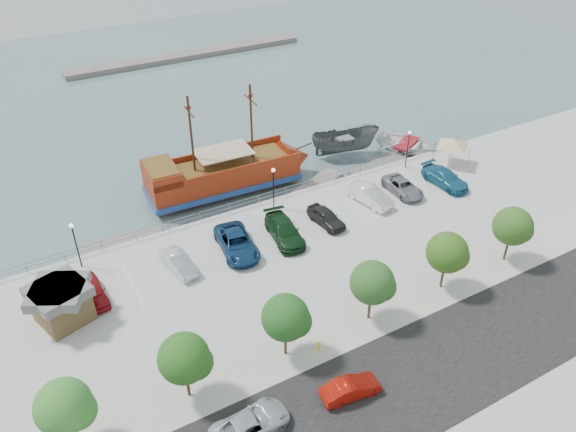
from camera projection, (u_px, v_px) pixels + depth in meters
ground at (309, 252)px, 49.47m from camera, size 160.00×160.00×0.00m
land_slab at (489, 431)px, 34.11m from camera, size 100.00×58.00×1.20m
street at (434, 368)px, 37.37m from camera, size 100.00×8.00×0.04m
sidewalk at (379, 313)px, 41.69m from camera, size 100.00×4.00×0.05m
seawall_railing at (267, 197)px, 54.23m from camera, size 50.00×0.06×1.00m
far_shore at (188, 55)px, 92.98m from camera, size 40.00×3.00×0.80m
pirate_ship at (235, 172)px, 57.47m from camera, size 18.15×5.76×11.37m
patrol_boat at (345, 144)px, 63.59m from camera, size 8.42×5.15×3.06m
speedboat at (406, 146)px, 64.90m from camera, size 7.82×8.70×1.48m
dock_west at (122, 243)px, 50.24m from camera, size 7.56×2.92×0.42m
dock_mid at (317, 185)px, 58.65m from camera, size 7.33×4.58×0.41m
dock_east at (379, 166)px, 61.97m from camera, size 7.74×3.28×0.43m
shed at (61, 303)px, 40.26m from camera, size 4.67×4.67×3.07m
canopy_tent at (454, 138)px, 59.08m from camera, size 4.65×4.65×3.49m
street_van at (251, 424)px, 33.03m from camera, size 5.02×2.57×1.35m
street_sedan at (351, 388)px, 35.21m from camera, size 4.02×1.81×1.28m
fire_hydrant at (319, 346)px, 38.52m from camera, size 0.24×0.24×0.70m
lamp_post_left at (74, 238)px, 44.59m from camera, size 0.36×0.36×4.28m
lamp_post_mid at (273, 181)px, 51.95m from camera, size 0.36×0.36×4.28m
lamp_post_right at (408, 143)px, 58.49m from camera, size 0.36×0.36×4.28m
tree_a at (67, 408)px, 30.87m from camera, size 3.30×3.20×5.00m
tree_b at (187, 359)px, 33.73m from camera, size 3.30×3.20×5.00m
tree_c at (288, 318)px, 36.59m from camera, size 3.30×3.20×5.00m
tree_d at (374, 284)px, 39.45m from camera, size 3.30×3.20×5.00m
tree_e at (449, 253)px, 42.31m from camera, size 3.30×3.20×5.00m
tree_f at (514, 227)px, 45.17m from camera, size 3.30×3.20×5.00m
parked_car_a at (92, 291)px, 42.55m from camera, size 1.99×4.54×1.52m
parked_car_b at (179, 262)px, 45.54m from camera, size 2.18×4.48×1.41m
parked_car_c at (237, 243)px, 47.52m from camera, size 3.47×6.22×1.65m
parked_car_d at (284, 231)px, 49.02m from camera, size 3.08×5.92×1.64m
parked_car_e at (326, 217)px, 50.94m from camera, size 2.13×4.44×1.46m
parked_car_f at (370, 195)px, 53.87m from camera, size 2.55×5.24×1.66m
parked_car_g at (403, 187)px, 55.44m from camera, size 2.47×4.98×1.36m
parked_car_h at (445, 178)px, 56.69m from camera, size 2.50×5.53×1.57m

